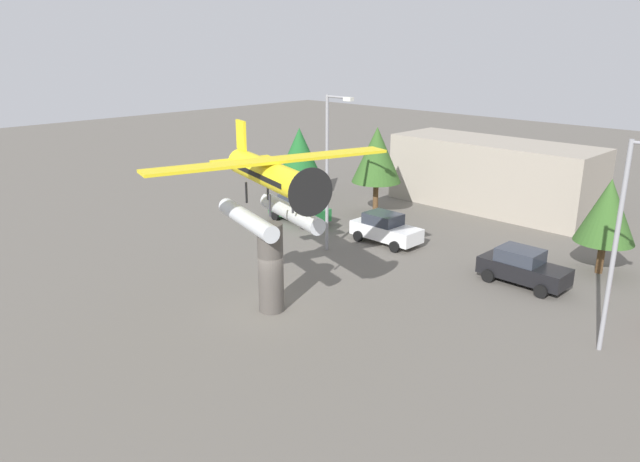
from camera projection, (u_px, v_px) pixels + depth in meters
The scene contains 12 objects.
ground_plane at pixel (272, 310), 26.31m from camera, with size 140.00×140.00×0.00m, color #605B54.
display_pedestal at pixel (271, 268), 25.71m from camera, with size 1.10×1.10×3.95m, color #4C4742.
floatplane_monument at pixel (270, 186), 24.50m from camera, with size 7.19×10.30×4.00m.
car_near_green at pixel (299, 209), 38.94m from camera, with size 4.20×2.02×1.76m.
car_mid_white at pixel (385, 228), 34.80m from camera, with size 4.20×2.02×1.76m.
car_far_black at pixel (523, 267), 28.86m from camera, with size 4.20×2.02×1.76m.
streetlight_primary at pixel (329, 164), 32.32m from camera, with size 1.84×0.28×8.61m.
streetlight_secondary at pixel (623, 234), 21.42m from camera, with size 1.84×0.28×8.06m.
storefront_building at pixel (493, 175), 41.75m from camera, with size 14.20×5.10×4.74m, color #9E9384.
tree_west at pixel (299, 151), 44.13m from camera, with size 3.01×3.01×5.25m.
tree_east at pixel (377, 155), 39.33m from camera, with size 3.27×3.27×5.98m.
tree_center_back at pixel (608, 211), 29.58m from camera, with size 2.91×2.91×4.89m.
Camera 1 is at (18.45, -15.54, 11.26)m, focal length 33.68 mm.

